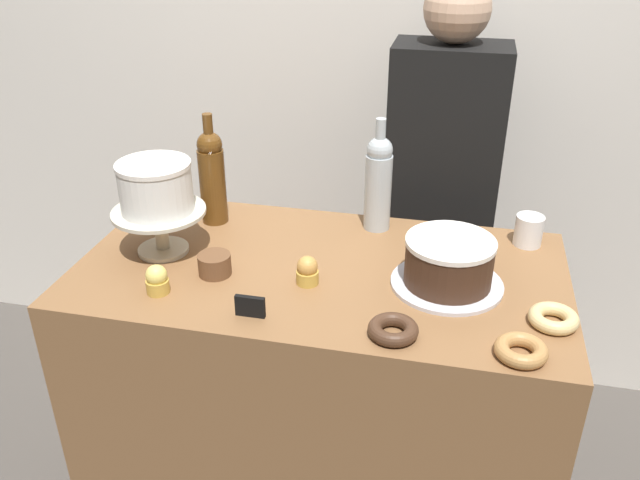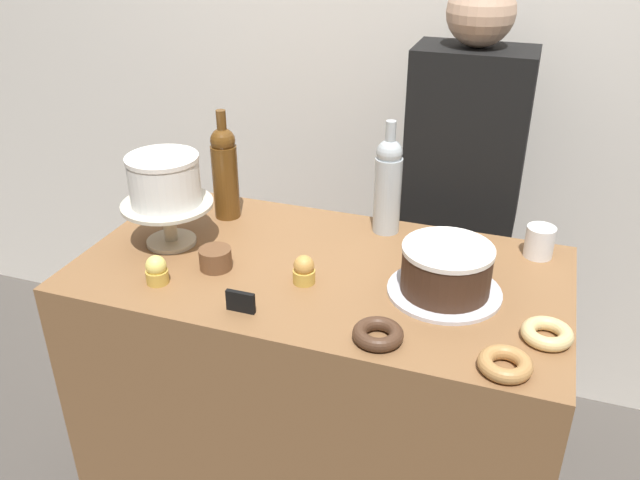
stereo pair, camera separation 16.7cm
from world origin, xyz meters
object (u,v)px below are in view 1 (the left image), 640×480
Objects in this scene: donut_chocolate at (393,329)px; wine_bottle_clear at (378,181)px; donut_glazed at (553,318)px; price_sign_chalkboard at (250,306)px; donut_maple at (521,350)px; coffee_cup_ceramic at (529,230)px; white_layer_cake at (156,187)px; cupcake_lemon at (157,280)px; chocolate_round_cake at (449,261)px; cookie_stack at (215,264)px; cupcake_caramel at (307,271)px; wine_bottle_amber at (212,175)px; cake_stand_pedestal at (160,223)px; barista_figure at (438,212)px.

wine_bottle_clear is at bearing 102.32° from donut_chocolate.
price_sign_chalkboard is at bearing -170.01° from donut_glazed.
coffee_cup_ceramic is (0.04, 0.52, 0.03)m from donut_maple.
coffee_cup_ceramic is (0.64, 0.50, 0.02)m from price_sign_chalkboard.
wine_bottle_clear is 2.91× the size of donut_chocolate.
white_layer_cake reaches higher than donut_chocolate.
cupcake_lemon is at bearing -135.12° from wine_bottle_clear.
donut_maple is at bearing -56.52° from chocolate_round_cake.
donut_glazed is 0.82m from cookie_stack.
cupcake_caramel is (-0.12, -0.34, -0.11)m from wine_bottle_clear.
coffee_cup_ceramic is at bearing 38.17° from price_sign_chalkboard.
cupcake_lemon reaches higher than donut_chocolate.
wine_bottle_amber is 3.87× the size of cookie_stack.
donut_maple is 1.33× the size of cookie_stack.
wine_bottle_clear is 0.54m from donut_chocolate.
cake_stand_pedestal is 2.94× the size of cookie_stack.
cake_stand_pedestal reaches higher than coffee_cup_ceramic.
wine_bottle_amber is 4.65× the size of price_sign_chalkboard.
wine_bottle_amber is 3.83× the size of coffee_cup_ceramic.
donut_glazed is 1.32× the size of coffee_cup_ceramic.
wine_bottle_amber reaches higher than chocolate_round_cake.
cupcake_caramel is 0.66× the size of donut_glazed.
chocolate_round_cake is 0.58m from cookie_stack.
price_sign_chalkboard is at bearing 178.30° from donut_maple.
chocolate_round_cake is 0.71m from cupcake_lemon.
coffee_cup_ceramic is (0.96, 0.26, -0.15)m from white_layer_cake.
wine_bottle_amber is 0.75m from donut_chocolate.
white_layer_cake is 1.71× the size of donut_glazed.
wine_bottle_amber is at bearing 110.59° from cookie_stack.
wine_bottle_amber is at bearing -146.41° from barista_figure.
cupcake_lemon is at bearing -132.69° from cookie_stack.
chocolate_round_cake is 1.95× the size of donut_glazed.
coffee_cup_ceramic is at bearing 85.77° from donut_maple.
barista_figure reaches higher than donut_glazed.
wine_bottle_amber is 2.91× the size of donut_glazed.
cupcake_lemon is at bearing -164.74° from chocolate_round_cake.
chocolate_round_cake is 0.67× the size of wine_bottle_amber.
wine_bottle_clear is 0.43m from coffee_cup_ceramic.
coffee_cup_ceramic is (0.96, 0.26, -0.04)m from cake_stand_pedestal.
cupcake_caramel is at bearing 159.76° from donut_maple.
wine_bottle_clear is (0.47, 0.06, 0.00)m from wine_bottle_amber.
white_layer_cake reaches higher than price_sign_chalkboard.
white_layer_cake reaches higher than cake_stand_pedestal.
cupcake_lemon is 0.66× the size of donut_maple.
white_layer_cake reaches higher than donut_maple.
cupcake_caramel is 0.05× the size of barista_figure.
donut_glazed is at bearing -6.97° from cake_stand_pedestal.
wine_bottle_clear is 0.47m from barista_figure.
chocolate_round_cake is at bearing 7.24° from cookie_stack.
donut_glazed is (0.93, -0.33, -0.13)m from wine_bottle_amber.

